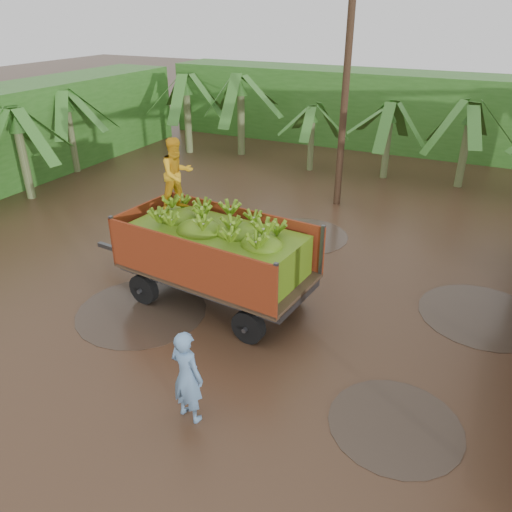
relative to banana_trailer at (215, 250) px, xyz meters
The scene contains 7 objects.
ground 2.30m from the banana_trailer, 21.01° to the left, with size 100.00×100.00×0.00m, color black.
hedge_north 16.67m from the banana_trailer, 90.97° to the left, with size 22.00×3.00×3.60m, color #2D661E.
hedge_west 13.14m from the banana_trailer, 159.22° to the left, with size 3.00×18.00×3.60m, color #2D661E.
banana_trailer is the anchor object (origin of this frame).
man_blue 3.84m from the banana_trailer, 66.97° to the right, with size 0.65×0.43×1.79m, color #668EBA.
utility_pole 8.10m from the banana_trailer, 85.90° to the left, with size 1.20×0.24×7.46m.
banana_plants 7.77m from the banana_trailer, 117.50° to the left, with size 24.60×19.93×4.00m.
Camera 1 is at (3.71, -9.55, 6.50)m, focal length 35.00 mm.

